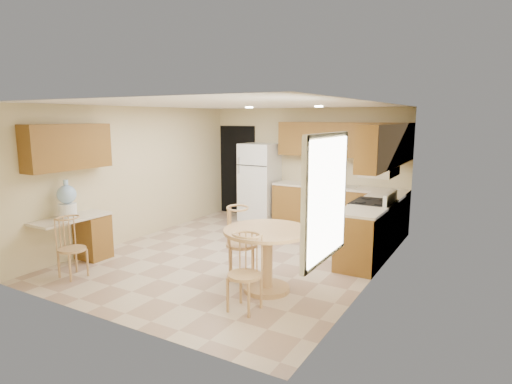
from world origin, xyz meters
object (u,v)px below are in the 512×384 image
Objects in this scene: refrigerator at (260,182)px; dining_table at (267,251)px; chair_desk at (66,243)px; water_crock at (67,201)px; chair_table_b at (240,268)px; stove at (372,227)px; chair_table_a at (238,237)px.

refrigerator is 1.50× the size of dining_table.
chair_desk is 0.78m from water_crock.
chair_table_b is 3.22m from water_crock.
chair_table_a is (-1.34, -2.11, 0.16)m from stove.
chair_table_b is at bearing 3.26° from chair_table_a.
chair_table_b is at bearing -103.90° from stove.
stove is 1.05× the size of chair_table_a.
dining_table is at bearing 43.90° from chair_table_a.
water_crock is at bearing -103.21° from chair_table_a.
refrigerator reaches higher than dining_table.
dining_table is (2.08, -3.48, -0.31)m from refrigerator.
chair_table_a is at bearing 123.32° from chair_desk.
stove is 0.95× the size of dining_table.
chair_desk is at bearing -97.54° from refrigerator.
chair_desk reaches higher than dining_table.
stove reaches higher than dining_table.
chair_desk is (-2.68, -1.05, -0.02)m from dining_table.
stove reaches higher than chair_table_a.
refrigerator reaches higher than stove.
refrigerator is at bearing -63.20° from chair_table_b.
water_crock reaches higher than stove.
refrigerator is at bearing 176.36° from chair_desk.
chair_table_b is at bearing -1.34° from water_crock.
chair_desk is at bearing 6.52° from chair_table_b.
chair_table_a is at bearing 164.63° from dining_table.
chair_table_b is at bearing 100.43° from chair_desk.
chair_desk is at bearing -158.59° from dining_table.
stove is 4.80m from chair_desk.
dining_table is 1.31× the size of chair_desk.
stove is at bearing -22.99° from refrigerator.
chair_table_b is at bearing -63.20° from refrigerator.
chair_table_b is (2.13, -4.22, -0.30)m from refrigerator.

